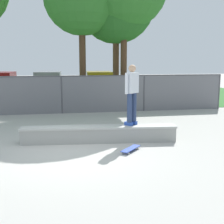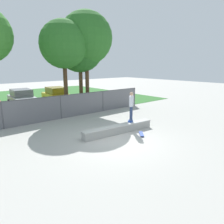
{
  "view_description": "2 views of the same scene",
  "coord_description": "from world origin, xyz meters",
  "px_view_note": "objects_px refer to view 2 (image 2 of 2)",
  "views": [
    {
      "loc": [
        -0.2,
        -7.87,
        2.47
      ],
      "look_at": [
        1.4,
        1.03,
        0.9
      ],
      "focal_mm": 49.01,
      "sensor_mm": 36.0,
      "label": 1
    },
    {
      "loc": [
        -6.72,
        -7.42,
        3.87
      ],
      "look_at": [
        0.84,
        1.42,
        1.2
      ],
      "focal_mm": 33.11,
      "sensor_mm": 36.0,
      "label": 2
    }
  ],
  "objects_px": {
    "tree_far": "(86,38)",
    "car_silver": "(22,98)",
    "concrete_ledge": "(119,129)",
    "tree_mid": "(80,49)",
    "skateboarder": "(131,106)",
    "skateboard": "(141,134)",
    "car_yellow": "(57,95)",
    "tree_near_right": "(64,45)"
  },
  "relations": [
    {
      "from": "tree_far",
      "to": "car_silver",
      "type": "bearing_deg",
      "value": 127.58
    },
    {
      "from": "concrete_ledge",
      "to": "tree_mid",
      "type": "distance_m",
      "value": 8.65
    },
    {
      "from": "tree_far",
      "to": "car_silver",
      "type": "relative_size",
      "value": 1.88
    },
    {
      "from": "car_silver",
      "to": "skateboarder",
      "type": "bearing_deg",
      "value": -76.34
    },
    {
      "from": "concrete_ledge",
      "to": "skateboard",
      "type": "xyz_separation_m",
      "value": [
        0.71,
        -1.1,
        -0.17
      ]
    },
    {
      "from": "tree_mid",
      "to": "car_yellow",
      "type": "xyz_separation_m",
      "value": [
        -0.32,
        4.06,
        -4.31
      ]
    },
    {
      "from": "tree_near_right",
      "to": "tree_mid",
      "type": "distance_m",
      "value": 1.89
    },
    {
      "from": "car_yellow",
      "to": "skateboarder",
      "type": "bearing_deg",
      "value": -92.66
    },
    {
      "from": "skateboard",
      "to": "tree_far",
      "type": "relative_size",
      "value": 0.09
    },
    {
      "from": "concrete_ledge",
      "to": "skateboarder",
      "type": "height_order",
      "value": "skateboarder"
    },
    {
      "from": "concrete_ledge",
      "to": "car_yellow",
      "type": "xyz_separation_m",
      "value": [
        1.51,
        10.95,
        0.59
      ]
    },
    {
      "from": "skateboarder",
      "to": "concrete_ledge",
      "type": "bearing_deg",
      "value": -178.69
    },
    {
      "from": "tree_far",
      "to": "skateboarder",
      "type": "bearing_deg",
      "value": -100.11
    },
    {
      "from": "skateboard",
      "to": "tree_near_right",
      "type": "height_order",
      "value": "tree_near_right"
    },
    {
      "from": "concrete_ledge",
      "to": "car_yellow",
      "type": "bearing_deg",
      "value": 82.13
    },
    {
      "from": "tree_far",
      "to": "car_silver",
      "type": "distance_m",
      "value": 8.18
    },
    {
      "from": "concrete_ledge",
      "to": "tree_far",
      "type": "bearing_deg",
      "value": 71.43
    },
    {
      "from": "tree_mid",
      "to": "car_yellow",
      "type": "height_order",
      "value": "tree_mid"
    },
    {
      "from": "tree_far",
      "to": "car_yellow",
      "type": "height_order",
      "value": "tree_far"
    },
    {
      "from": "skateboarder",
      "to": "tree_near_right",
      "type": "distance_m",
      "value": 7.4
    },
    {
      "from": "skateboarder",
      "to": "skateboard",
      "type": "bearing_deg",
      "value": -104.73
    },
    {
      "from": "concrete_ledge",
      "to": "skateboarder",
      "type": "distance_m",
      "value": 1.6
    },
    {
      "from": "skateboarder",
      "to": "car_silver",
      "type": "xyz_separation_m",
      "value": [
        -2.77,
        11.38,
        -0.65
      ]
    },
    {
      "from": "tree_near_right",
      "to": "tree_mid",
      "type": "bearing_deg",
      "value": 18.89
    },
    {
      "from": "tree_near_right",
      "to": "car_yellow",
      "type": "relative_size",
      "value": 1.67
    },
    {
      "from": "concrete_ledge",
      "to": "tree_mid",
      "type": "xyz_separation_m",
      "value": [
        1.84,
        6.88,
        4.91
      ]
    },
    {
      "from": "skateboard",
      "to": "skateboarder",
      "type": "bearing_deg",
      "value": 75.27
    },
    {
      "from": "concrete_ledge",
      "to": "skateboard",
      "type": "bearing_deg",
      "value": -57.15
    },
    {
      "from": "tree_near_right",
      "to": "tree_far",
      "type": "distance_m",
      "value": 2.16
    },
    {
      "from": "skateboarder",
      "to": "tree_near_right",
      "type": "height_order",
      "value": "tree_near_right"
    },
    {
      "from": "tree_near_right",
      "to": "tree_mid",
      "type": "relative_size",
      "value": 1.01
    },
    {
      "from": "tree_near_right",
      "to": "tree_far",
      "type": "height_order",
      "value": "tree_far"
    },
    {
      "from": "skateboard",
      "to": "car_silver",
      "type": "relative_size",
      "value": 0.17
    },
    {
      "from": "tree_near_right",
      "to": "tree_far",
      "type": "relative_size",
      "value": 0.88
    },
    {
      "from": "skateboard",
      "to": "tree_mid",
      "type": "bearing_deg",
      "value": 81.96
    },
    {
      "from": "car_silver",
      "to": "skateboard",
      "type": "bearing_deg",
      "value": -78.82
    },
    {
      "from": "skateboard",
      "to": "car_yellow",
      "type": "bearing_deg",
      "value": 86.18
    },
    {
      "from": "car_silver",
      "to": "car_yellow",
      "type": "height_order",
      "value": "same"
    },
    {
      "from": "concrete_ledge",
      "to": "tree_far",
      "type": "relative_size",
      "value": 0.58
    },
    {
      "from": "tree_far",
      "to": "tree_near_right",
      "type": "bearing_deg",
      "value": -178.09
    },
    {
      "from": "skateboarder",
      "to": "skateboard",
      "type": "relative_size",
      "value": 2.49
    },
    {
      "from": "skateboarder",
      "to": "skateboard",
      "type": "xyz_separation_m",
      "value": [
        -0.3,
        -1.12,
        -1.42
      ]
    }
  ]
}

